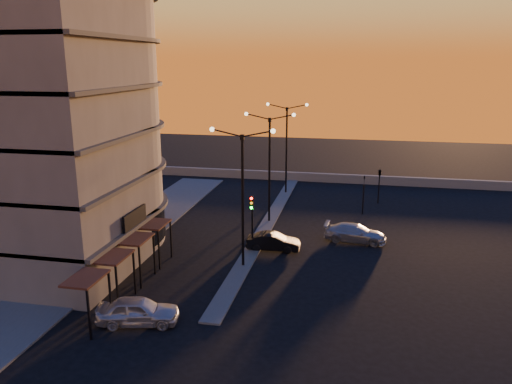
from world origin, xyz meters
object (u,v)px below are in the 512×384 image
object	(u,v)px
traffic_light_main	(252,214)
car_sedan	(273,242)
streetlamp_mid	(269,159)
car_hatchback	(138,311)
car_wagon	(355,233)

from	to	relation	value
traffic_light_main	car_sedan	size ratio (longest dim) A/B	1.08
traffic_light_main	car_sedan	distance (m)	2.76
streetlamp_mid	car_sedan	size ratio (longest dim) A/B	2.42
traffic_light_main	car_hatchback	size ratio (longest dim) A/B	0.98
car_hatchback	car_sedan	world-z (taller)	car_hatchback
streetlamp_mid	car_wagon	size ratio (longest dim) A/B	2.00
traffic_light_main	car_sedan	xyz separation A→B (m)	(1.50, 0.58, -2.24)
streetlamp_mid	car_sedan	distance (m)	8.34
traffic_light_main	car_wagon	distance (m)	8.56
streetlamp_mid	car_sedan	xyz separation A→B (m)	(1.50, -6.55, -4.95)
car_wagon	car_sedan	bearing A→B (deg)	122.87
traffic_light_main	car_wagon	bearing A→B (deg)	26.29
car_wagon	car_hatchback	bearing A→B (deg)	148.94
car_sedan	car_wagon	bearing A→B (deg)	-64.75
streetlamp_mid	traffic_light_main	world-z (taller)	streetlamp_mid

